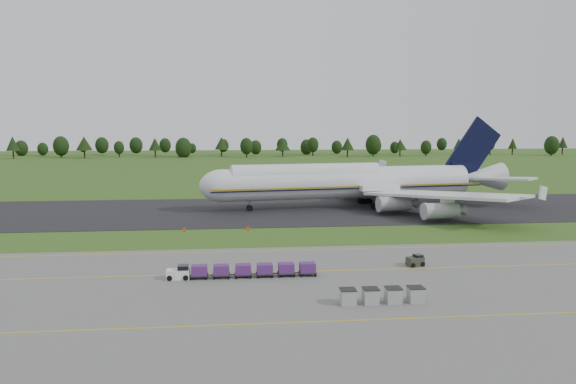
{
  "coord_description": "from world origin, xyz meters",
  "views": [
    {
      "loc": [
        -9.55,
        -90.3,
        18.64
      ],
      "look_at": [
        -0.08,
        2.0,
        7.2
      ],
      "focal_mm": 35.0,
      "sensor_mm": 36.0,
      "label": 1
    }
  ],
  "objects": [
    {
      "name": "edge_markers",
      "position": [
        -12.19,
        6.3,
        0.27
      ],
      "size": [
        11.46,
        0.3,
        0.6
      ],
      "color": "#E74507",
      "rests_on": "ground"
    },
    {
      "name": "tree_line",
      "position": [
        -25.06,
        220.42,
        6.41
      ],
      "size": [
        527.09,
        23.83,
        11.95
      ],
      "color": "black",
      "rests_on": "ground"
    },
    {
      "name": "ground",
      "position": [
        0.0,
        0.0,
        0.0
      ],
      "size": [
        600.0,
        600.0,
        0.0
      ],
      "primitive_type": "plane",
      "color": "#305318",
      "rests_on": "ground"
    },
    {
      "name": "apron_markings",
      "position": [
        0.0,
        -26.98,
        0.06
      ],
      "size": [
        300.0,
        30.2,
        0.01
      ],
      "color": "#C6B00B",
      "rests_on": "apron"
    },
    {
      "name": "utility_cart",
      "position": [
        14.32,
        -20.74,
        0.63
      ],
      "size": [
        2.41,
        1.83,
        1.17
      ],
      "color": "#2D3324",
      "rests_on": "apron"
    },
    {
      "name": "taxiway",
      "position": [
        0.0,
        28.0,
        0.04
      ],
      "size": [
        300.0,
        40.0,
        0.08
      ],
      "primitive_type": "cube",
      "color": "black",
      "rests_on": "ground"
    },
    {
      "name": "baggage_train",
      "position": [
        -8.54,
        -23.88,
        0.92
      ],
      "size": [
        18.07,
        1.64,
        1.58
      ],
      "color": "white",
      "rests_on": "apron"
    },
    {
      "name": "aircraft",
      "position": [
        17.5,
        31.2,
        5.77
      ],
      "size": [
        72.16,
        69.48,
        20.19
      ],
      "color": "silver",
      "rests_on": "ground"
    },
    {
      "name": "apron",
      "position": [
        0.0,
        -34.0,
        0.03
      ],
      "size": [
        300.0,
        52.0,
        0.06
      ],
      "primitive_type": "cube",
      "color": "#61615C",
      "rests_on": "ground"
    },
    {
      "name": "uld_row",
      "position": [
        5.91,
        -35.23,
        0.87
      ],
      "size": [
        8.84,
        1.64,
        1.62
      ],
      "color": "#9A9A9A",
      "rests_on": "apron"
    }
  ]
}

